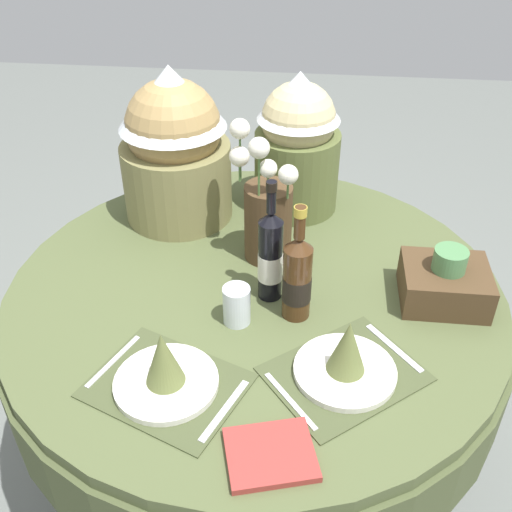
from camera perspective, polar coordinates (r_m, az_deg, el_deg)
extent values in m
plane|color=slate|center=(2.26, -0.10, -18.33)|extent=(8.00, 8.00, 0.00)
cylinder|color=#4C5633|center=(1.71, -0.12, -3.39)|extent=(1.37, 1.37, 0.04)
cylinder|color=#464F2E|center=(1.79, -0.12, -6.38)|extent=(1.40, 1.40, 0.20)
cylinder|color=black|center=(1.97, -0.11, -11.80)|extent=(0.12, 0.12, 0.70)
cylinder|color=black|center=(2.25, -0.10, -18.11)|extent=(0.77, 0.77, 0.03)
cube|color=#41492B|center=(1.44, -8.33, -11.86)|extent=(0.41, 0.37, 0.00)
cylinder|color=silver|center=(1.44, -8.37, -11.59)|extent=(0.24, 0.24, 0.02)
cone|color=#606B38|center=(1.38, -8.64, -9.39)|extent=(0.09, 0.09, 0.14)
cube|color=silver|center=(1.52, -13.16, -9.50)|extent=(0.08, 0.18, 0.00)
cube|color=silver|center=(1.38, -2.95, -14.16)|extent=(0.09, 0.18, 0.00)
cube|color=#41492B|center=(1.47, 8.24, -10.83)|extent=(0.43, 0.42, 0.00)
cylinder|color=silver|center=(1.46, 8.28, -10.56)|extent=(0.24, 0.24, 0.02)
cone|color=#606B38|center=(1.41, 8.55, -8.35)|extent=(0.09, 0.09, 0.14)
cube|color=silver|center=(1.40, 3.21, -13.31)|extent=(0.13, 0.16, 0.00)
cube|color=silver|center=(1.55, 12.74, -8.34)|extent=(0.13, 0.16, 0.00)
cylinder|color=#47331E|center=(1.75, 1.13, 3.15)|extent=(0.14, 0.14, 0.23)
sphere|color=silver|center=(1.59, 0.29, 10.04)|extent=(0.06, 0.06, 0.06)
cylinder|color=#4C7038|center=(1.63, 0.28, 7.53)|extent=(0.01, 0.01, 0.12)
sphere|color=silver|center=(1.63, 1.13, 8.16)|extent=(0.05, 0.05, 0.05)
cylinder|color=#4C7038|center=(1.65, 1.12, 6.76)|extent=(0.01, 0.01, 0.06)
sphere|color=silver|center=(1.66, -1.52, 11.78)|extent=(0.06, 0.06, 0.06)
cylinder|color=#4C7038|center=(1.70, -1.48, 9.12)|extent=(0.01, 0.01, 0.14)
sphere|color=silver|center=(1.69, -1.56, 9.27)|extent=(0.06, 0.06, 0.06)
cylinder|color=#4C7038|center=(1.71, -1.53, 7.84)|extent=(0.01, 0.01, 0.06)
sphere|color=silver|center=(1.61, 3.03, 7.58)|extent=(0.05, 0.05, 0.05)
cylinder|color=#4C7038|center=(1.63, 2.98, 6.22)|extent=(0.01, 0.01, 0.05)
cylinder|color=#422814|center=(1.55, 3.84, -2.50)|extent=(0.07, 0.07, 0.21)
cylinder|color=black|center=(1.56, 3.81, -2.97)|extent=(0.07, 0.07, 0.07)
cone|color=#422814|center=(1.48, 4.02, 1.17)|extent=(0.07, 0.07, 0.03)
cylinder|color=#422814|center=(1.44, 4.12, 3.11)|extent=(0.03, 0.03, 0.09)
cylinder|color=#B29933|center=(1.43, 4.17, 4.16)|extent=(0.03, 0.03, 0.02)
cylinder|color=black|center=(1.60, 1.34, -0.39)|extent=(0.06, 0.06, 0.23)
cylinder|color=silver|center=(1.61, 1.33, -0.92)|extent=(0.07, 0.07, 0.08)
cone|color=black|center=(1.52, 1.41, 3.62)|extent=(0.06, 0.06, 0.03)
cylinder|color=black|center=(1.50, 1.44, 5.50)|extent=(0.02, 0.02, 0.09)
cylinder|color=black|center=(1.48, 1.46, 6.54)|extent=(0.03, 0.03, 0.02)
cylinder|color=silver|center=(1.56, -1.82, -4.60)|extent=(0.07, 0.07, 0.11)
cube|color=#99332D|center=(1.30, 1.35, -17.99)|extent=(0.21, 0.19, 0.02)
cylinder|color=olive|center=(1.97, -7.32, 7.00)|extent=(0.34, 0.34, 0.24)
sphere|color=#9E7F4C|center=(1.89, -7.74, 11.84)|extent=(0.29, 0.29, 0.29)
cone|color=silver|center=(1.85, -7.97, 14.50)|extent=(0.33, 0.33, 0.19)
cylinder|color=#566033|center=(2.00, 3.78, 7.93)|extent=(0.27, 0.27, 0.26)
sphere|color=#C6B784|center=(1.92, 3.99, 12.61)|extent=(0.23, 0.23, 0.23)
cone|color=silver|center=(1.90, 4.08, 14.68)|extent=(0.26, 0.26, 0.15)
cube|color=#47331E|center=(1.70, 17.17, -2.62)|extent=(0.23, 0.19, 0.10)
cylinder|color=#4C7F4C|center=(1.65, 17.65, -0.43)|extent=(0.09, 0.09, 0.06)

